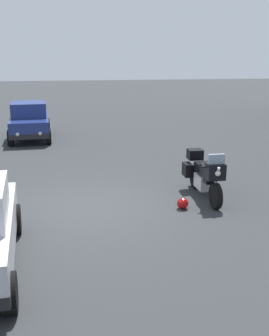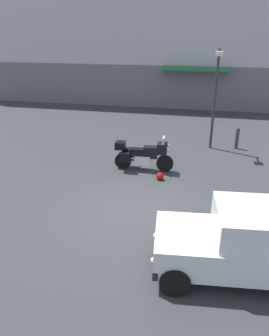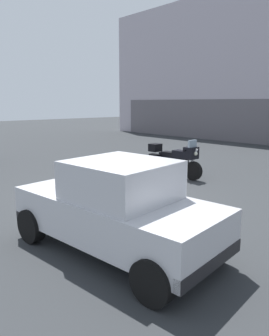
{
  "view_description": "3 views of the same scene",
  "coord_description": "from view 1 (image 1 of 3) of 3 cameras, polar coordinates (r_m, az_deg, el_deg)",
  "views": [
    {
      "loc": [
        9.98,
        -0.13,
        3.89
      ],
      "look_at": [
        -0.83,
        1.26,
        0.76
      ],
      "focal_mm": 45.92,
      "sensor_mm": 36.0,
      "label": 1
    },
    {
      "loc": [
        1.72,
        -8.36,
        5.03
      ],
      "look_at": [
        -0.34,
        1.08,
        0.91
      ],
      "focal_mm": 35.03,
      "sensor_mm": 36.0,
      "label": 2
    },
    {
      "loc": [
        6.94,
        -5.54,
        2.58
      ],
      "look_at": [
        0.13,
        0.67,
        0.72
      ],
      "focal_mm": 34.62,
      "sensor_mm": 36.0,
      "label": 3
    }
  ],
  "objects": [
    {
      "name": "ground_plane",
      "position": [
        10.71,
        -6.18,
        -5.35
      ],
      "size": [
        80.0,
        80.0,
        0.0
      ],
      "primitive_type": "plane",
      "color": "#2D3033"
    },
    {
      "name": "motorcycle",
      "position": [
        11.39,
        9.31,
        -0.84
      ],
      "size": [
        2.26,
        0.78,
        1.36
      ],
      "rotation": [
        0.0,
        0.0,
        0.05
      ],
      "color": "black",
      "rests_on": "ground"
    },
    {
      "name": "helmet",
      "position": [
        10.64,
        6.41,
        -4.69
      ],
      "size": [
        0.28,
        0.28,
        0.28
      ],
      "primitive_type": "sphere",
      "color": "#990C0C",
      "rests_on": "ground"
    },
    {
      "name": "car_compact_side",
      "position": [
        18.92,
        -13.76,
        6.09
      ],
      "size": [
        3.57,
        1.95,
        1.56
      ],
      "rotation": [
        0.0,
        0.0,
        0.08
      ],
      "color": "navy",
      "rests_on": "ground"
    }
  ]
}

